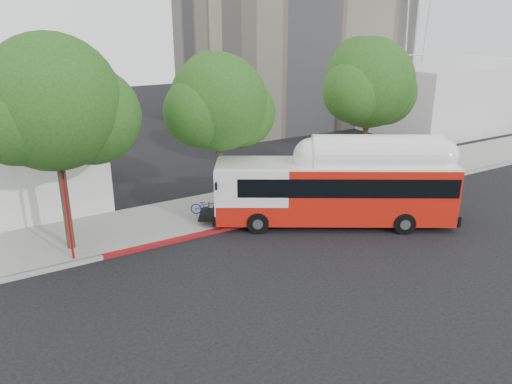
{
  "coord_description": "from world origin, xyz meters",
  "views": [
    {
      "loc": [
        -12.3,
        -16.85,
        10.27
      ],
      "look_at": [
        -0.54,
        3.0,
        2.1
      ],
      "focal_mm": 35.0,
      "sensor_mm": 36.0,
      "label": 1
    }
  ],
  "objects": [
    {
      "name": "curb_strip",
      "position": [
        0.0,
        3.9,
        0.07
      ],
      "size": [
        60.0,
        0.3,
        0.15
      ],
      "primitive_type": "cube",
      "color": "gray",
      "rests_on": "ground"
    },
    {
      "name": "horizon_block",
      "position": [
        30.0,
        16.0,
        3.0
      ],
      "size": [
        20.0,
        12.0,
        6.0
      ],
      "primitive_type": "cube",
      "color": "silver",
      "rests_on": "ground"
    },
    {
      "name": "street_tree_right",
      "position": [
        9.44,
        5.86,
        6.26
      ],
      "size": [
        6.21,
        5.4,
        9.18
      ],
      "color": "#2D2116",
      "rests_on": "ground"
    },
    {
      "name": "signal_pole",
      "position": [
        -9.16,
        4.27,
        2.13
      ],
      "size": [
        0.12,
        0.39,
        4.15
      ],
      "color": "#A71113",
      "rests_on": "ground"
    },
    {
      "name": "ground",
      "position": [
        0.0,
        0.0,
        0.0
      ],
      "size": [
        120.0,
        120.0,
        0.0
      ],
      "primitive_type": "plane",
      "color": "black",
      "rests_on": "ground"
    },
    {
      "name": "transit_bus",
      "position": [
        3.44,
        1.73,
        1.78
      ],
      "size": [
        12.18,
        8.54,
        3.81
      ],
      "rotation": [
        0.0,
        0.0,
        -0.54
      ],
      "color": "red",
      "rests_on": "ground"
    },
    {
      "name": "street_tree_left",
      "position": [
        -8.53,
        5.56,
        6.6
      ],
      "size": [
        6.67,
        5.8,
        9.74
      ],
      "color": "#2D2116",
      "rests_on": "ground"
    },
    {
      "name": "sidewalk",
      "position": [
        0.0,
        6.5,
        0.07
      ],
      "size": [
        60.0,
        5.0,
        0.15
      ],
      "primitive_type": "cube",
      "color": "gray",
      "rests_on": "ground"
    },
    {
      "name": "red_curb_segment",
      "position": [
        -3.0,
        3.9,
        0.08
      ],
      "size": [
        10.0,
        0.32,
        0.16
      ],
      "primitive_type": "cube",
      "color": "maroon",
      "rests_on": "ground"
    },
    {
      "name": "street_tree_mid",
      "position": [
        -0.59,
        6.06,
        5.91
      ],
      "size": [
        5.75,
        5.0,
        8.62
      ],
      "color": "#2D2116",
      "rests_on": "ground"
    }
  ]
}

